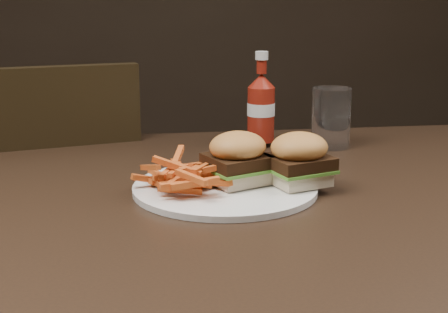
{
  "coord_description": "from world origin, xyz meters",
  "views": [
    {
      "loc": [
        -0.18,
        -0.87,
        1.03
      ],
      "look_at": [
        -0.06,
        -0.0,
        0.8
      ],
      "focal_mm": 50.0,
      "sensor_mm": 36.0,
      "label": 1
    }
  ],
  "objects": [
    {
      "name": "sandwich_half_b",
      "position": [
        0.05,
        -0.02,
        0.77
      ],
      "size": [
        0.09,
        0.09,
        0.02
      ],
      "primitive_type": "cube",
      "rotation": [
        0.0,
        0.0,
        0.31
      ],
      "color": "beige",
      "rests_on": "plate"
    },
    {
      "name": "fries_pile",
      "position": [
        -0.11,
        -0.02,
        0.78
      ],
      "size": [
        0.13,
        0.13,
        0.04
      ],
      "primitive_type": null,
      "rotation": [
        0.0,
        0.0,
        0.26
      ],
      "color": "#C1622B",
      "rests_on": "plate"
    },
    {
      "name": "dining_table",
      "position": [
        0.0,
        0.0,
        0.73
      ],
      "size": [
        1.2,
        0.8,
        0.04
      ],
      "primitive_type": "cube",
      "color": "black",
      "rests_on": "ground"
    },
    {
      "name": "ketchup_bottle",
      "position": [
        0.05,
        0.27,
        0.81
      ],
      "size": [
        0.06,
        0.06,
        0.1
      ],
      "primitive_type": "cylinder",
      "rotation": [
        0.0,
        0.0,
        0.17
      ],
      "color": "maroon",
      "rests_on": "dining_table"
    },
    {
      "name": "tumbler",
      "position": [
        0.18,
        0.24,
        0.81
      ],
      "size": [
        0.09,
        0.09,
        0.11
      ],
      "primitive_type": "cylinder",
      "rotation": [
        0.0,
        0.0,
        0.29
      ],
      "color": "white",
      "rests_on": "dining_table"
    },
    {
      "name": "chair_far",
      "position": [
        -0.43,
        0.5,
        0.43
      ],
      "size": [
        0.53,
        0.53,
        0.04
      ],
      "primitive_type": "cube",
      "rotation": [
        0.0,
        0.0,
        3.37
      ],
      "color": "black",
      "rests_on": "ground"
    },
    {
      "name": "sandwich_half_a",
      "position": [
        -0.04,
        -0.01,
        0.77
      ],
      "size": [
        0.1,
        0.1,
        0.02
      ],
      "primitive_type": "cube",
      "rotation": [
        0.0,
        0.0,
        0.4
      ],
      "color": "#CAAB93",
      "rests_on": "plate"
    },
    {
      "name": "plate",
      "position": [
        -0.06,
        -0.01,
        0.76
      ],
      "size": [
        0.27,
        0.27,
        0.01
      ],
      "primitive_type": "cylinder",
      "color": "white",
      "rests_on": "dining_table"
    }
  ]
}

